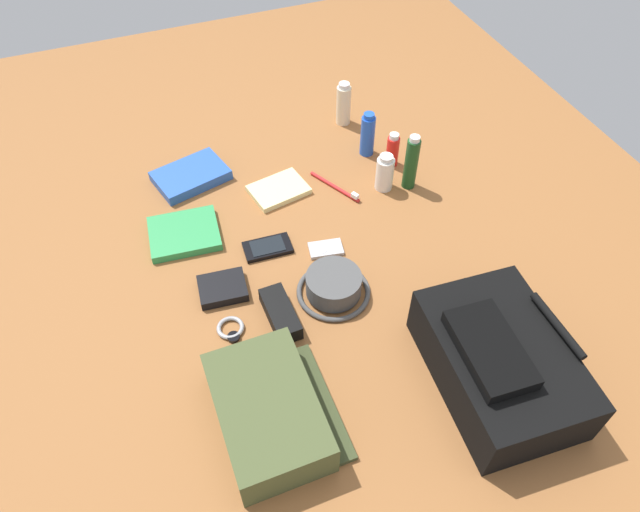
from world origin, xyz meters
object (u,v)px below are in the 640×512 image
at_px(sunscreen_spray, 393,150).
at_px(travel_guidebook, 184,234).
at_px(deodorant_spray, 368,135).
at_px(lotion_bottle, 344,104).
at_px(media_player, 326,249).
at_px(toothbrush, 337,188).
at_px(sunglasses_case, 280,314).
at_px(toiletry_pouch, 270,411).
at_px(cell_phone, 268,247).
at_px(backpack, 499,362).
at_px(paperback_novel, 191,176).
at_px(shampoo_bottle, 411,163).
at_px(bucket_hat, 335,286).
at_px(toothpaste_tube, 385,173).
at_px(wristwatch, 231,329).
at_px(notepad, 279,190).
at_px(wallet, 223,288).

distance_m(sunscreen_spray, travel_guidebook, 0.63).
xyz_separation_m(deodorant_spray, sunscreen_spray, (0.07, 0.05, -0.02)).
xyz_separation_m(lotion_bottle, media_player, (0.48, -0.25, -0.06)).
distance_m(toothbrush, sunglasses_case, 0.46).
xyz_separation_m(toiletry_pouch, cell_phone, (-0.44, 0.14, -0.04)).
bearing_deg(backpack, lotion_bottle, 176.48).
xyz_separation_m(paperback_novel, cell_phone, (0.33, 0.12, -0.01)).
xyz_separation_m(cell_phone, media_player, (0.06, 0.13, -0.00)).
relative_size(toiletry_pouch, deodorant_spray, 2.08).
distance_m(cell_phone, sunglasses_case, 0.22).
bearing_deg(media_player, deodorant_spray, 141.09).
height_order(shampoo_bottle, sunglasses_case, shampoo_bottle).
height_order(sunscreen_spray, toothbrush, sunscreen_spray).
distance_m(backpack, paperback_novel, 0.96).
xyz_separation_m(bucket_hat, toothpaste_tube, (-0.29, 0.27, 0.03)).
height_order(deodorant_spray, toothpaste_tube, deodorant_spray).
height_order(backpack, sunscreen_spray, backpack).
relative_size(shampoo_bottle, toothbrush, 1.04).
bearing_deg(deodorant_spray, backpack, -4.67).
distance_m(travel_guidebook, toothbrush, 0.43).
height_order(shampoo_bottle, media_player, shampoo_bottle).
bearing_deg(wristwatch, sunglasses_case, 84.92).
distance_m(backpack, notepad, 0.75).
height_order(toothbrush, notepad, toothbrush).
bearing_deg(cell_phone, media_player, 67.38).
relative_size(toiletry_pouch, lotion_bottle, 2.07).
bearing_deg(notepad, toothpaste_tube, 61.87).
bearing_deg(wallet, cell_phone, 128.90).
bearing_deg(wristwatch, cell_phone, 143.31).
relative_size(backpack, paperback_novel, 1.69).
bearing_deg(backpack, media_player, -157.56).
bearing_deg(backpack, notepad, -161.95).
relative_size(toiletry_pouch, bucket_hat, 1.63).
bearing_deg(cell_phone, notepad, 153.89).
xyz_separation_m(paperback_novel, travel_guidebook, (0.21, -0.07, -0.00)).
relative_size(deodorant_spray, sunglasses_case, 0.97).
bearing_deg(shampoo_bottle, sunscreen_spray, -178.38).
bearing_deg(sunglasses_case, media_player, 131.07).
bearing_deg(toothbrush, toiletry_pouch, -33.41).
bearing_deg(lotion_bottle, toothpaste_tube, -2.28).
bearing_deg(wallet, lotion_bottle, 140.66).
xyz_separation_m(sunscreen_spray, cell_phone, (0.19, -0.44, -0.04)).
distance_m(paperback_novel, travel_guidebook, 0.22).
bearing_deg(deodorant_spray, lotion_bottle, -178.00).
xyz_separation_m(lotion_bottle, shampoo_bottle, (0.34, 0.05, 0.01)).
xyz_separation_m(media_player, wristwatch, (0.15, -0.29, 0.00)).
distance_m(lotion_bottle, media_player, 0.54).
bearing_deg(backpack, cell_phone, -147.89).
bearing_deg(lotion_bottle, sunglasses_case, -33.45).
xyz_separation_m(sunscreen_spray, shampoo_bottle, (0.10, 0.00, 0.03)).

